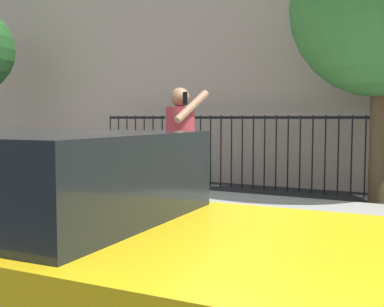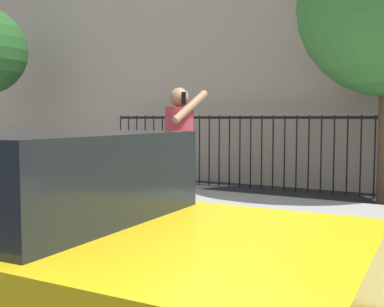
# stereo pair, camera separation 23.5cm
# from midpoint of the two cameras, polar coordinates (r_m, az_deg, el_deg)

# --- Properties ---
(ground_plane) EXTENTS (60.00, 60.00, 0.00)m
(ground_plane) POSITION_cam_midpoint_polar(r_m,az_deg,el_deg) (4.27, 5.46, -16.91)
(ground_plane) COLOR black
(sidewalk) EXTENTS (28.00, 4.40, 0.15)m
(sidewalk) POSITION_cam_midpoint_polar(r_m,az_deg,el_deg) (6.25, 13.22, -9.39)
(sidewalk) COLOR #9E9B93
(sidewalk) RESTS_ON ground
(iron_fence) EXTENTS (12.03, 0.04, 1.60)m
(iron_fence) POSITION_cam_midpoint_polar(r_m,az_deg,el_deg) (9.72, 18.79, 1.00)
(iron_fence) COLOR black
(iron_fence) RESTS_ON ground
(taxi_yellow) EXTENTS (4.27, 1.99, 1.45)m
(taxi_yellow) POSITION_cam_midpoint_polar(r_m,az_deg,el_deg) (3.31, -19.75, -10.65)
(taxi_yellow) COLOR yellow
(taxi_yellow) RESTS_ON ground
(pedestrian_on_phone) EXTENTS (0.72, 0.53, 1.75)m
(pedestrian_on_phone) POSITION_cam_midpoint_polar(r_m,az_deg,el_deg) (5.62, -2.80, 0.49)
(pedestrian_on_phone) COLOR #936B4C
(pedestrian_on_phone) RESTS_ON sidewalk
(street_bench) EXTENTS (1.60, 0.45, 0.95)m
(street_bench) POSITION_cam_midpoint_polar(r_m,az_deg,el_deg) (8.81, -6.92, -1.53)
(street_bench) COLOR brown
(street_bench) RESTS_ON sidewalk
(street_tree_near) EXTENTS (3.19, 3.19, 5.09)m
(street_tree_near) POSITION_cam_midpoint_polar(r_m,az_deg,el_deg) (9.14, 21.29, 16.26)
(street_tree_near) COLOR #4C3823
(street_tree_near) RESTS_ON ground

